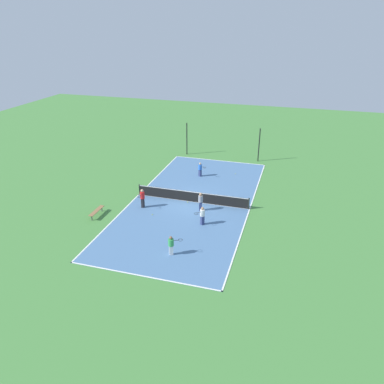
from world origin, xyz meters
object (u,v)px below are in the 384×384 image
Objects in this scene: player_near_blue at (200,169)px; tennis_ball_right_alley at (152,214)px; bench at (97,211)px; player_far_white at (202,215)px; fence_post_back_left at (187,139)px; fence_post_back_right at (259,145)px; player_coach_red at (142,197)px; player_far_green at (171,244)px; tennis_ball_left_sideline at (235,174)px; tennis_ball_near_net at (188,202)px; player_baseline_gray at (201,201)px; tennis_net at (192,196)px.

player_near_blue is 20.28× the size of tennis_ball_right_alley.
bench is 1.33× the size of player_near_blue.
fence_post_back_left is at bearing -124.34° from player_far_white.
fence_post_back_right is at bearing 0.00° from fence_post_back_left.
fence_post_back_right is at bearing 151.35° from player_coach_red.
fence_post_back_left reaches higher than player_far_green.
fence_post_back_right is (7.50, 13.58, 0.86)m from player_coach_red.
player_near_blue is at bearing -29.16° from bench.
player_coach_red is (2.87, 2.29, 0.53)m from bench.
tennis_ball_left_sideline is 11.18m from tennis_ball_right_alley.
player_near_blue is at bearing 160.94° from player_coach_red.
player_far_green is at bearing 22.84° from player_far_white.
tennis_ball_near_net and tennis_ball_right_alley have the same top height.
player_baseline_gray is (4.61, 0.80, -0.05)m from player_coach_red.
player_baseline_gray is at bearing -45.60° from player_near_blue.
player_far_white is 4.19m from tennis_ball_right_alley.
tennis_ball_right_alley is at bearing 50.91° from player_coach_red.
tennis_ball_right_alley is at bearing 98.96° from player_far_green.
player_near_blue is 0.87× the size of player_coach_red.
bench is 27.05× the size of tennis_ball_right_alley.
player_near_blue is 8.13m from player_coach_red.
player_far_green is 14.92m from tennis_ball_left_sideline.
player_coach_red is at bearing 140.67° from tennis_ball_right_alley.
player_far_green is at bearing 38.28° from player_coach_red.
tennis_ball_near_net is (3.21, 1.86, -0.87)m from player_coach_red.
tennis_net is 5.19× the size of bench.
fence_post_back_left is at bearing 13.00° from player_baseline_gray.
player_baseline_gray reaches higher than tennis_ball_right_alley.
player_baseline_gray is 3.93m from tennis_ball_right_alley.
player_near_blue is 0.38× the size of fence_post_back_right.
fence_post_back_left and fence_post_back_right have the same top height.
player_far_white is 21.06× the size of tennis_ball_right_alley.
player_far_white is (2.63, -8.99, 0.03)m from player_near_blue.
player_baseline_gray is 6.46m from player_far_green.
player_far_white is 15.09m from fence_post_back_right.
fence_post_back_left is (-3.16, 5.91, 0.99)m from player_near_blue.
player_far_green reaches higher than tennis_net.
tennis_ball_near_net is (-2.11, 3.17, -0.77)m from player_far_white.
fence_post_back_right is at bearing 69.81° from tennis_ball_left_sideline.
tennis_ball_left_sideline is (2.66, 7.32, 0.00)m from tennis_ball_near_net.
player_far_green is (-0.89, -4.34, -0.05)m from player_far_white.
bench is at bearing -145.35° from tennis_net.
fence_post_back_left is at bearing 180.00° from fence_post_back_right.
player_far_white is at bearing 76.31° from player_coach_red.
player_coach_red is 7.18m from player_far_green.
player_coach_red is 13.62m from fence_post_back_left.
player_coach_red reaches higher than tennis_ball_right_alley.
fence_post_back_right is at bearing 69.93° from tennis_ball_near_net.
player_far_green reaches higher than tennis_ball_right_alley.
bench is (-6.38, -4.41, -0.12)m from tennis_net.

